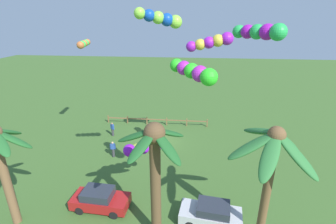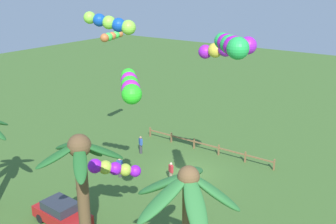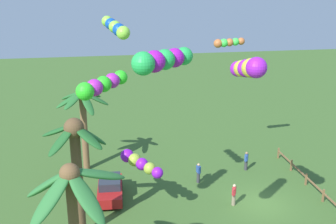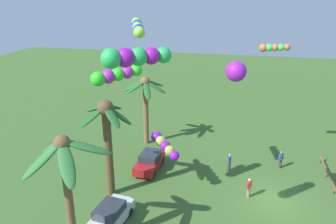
# 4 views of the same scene
# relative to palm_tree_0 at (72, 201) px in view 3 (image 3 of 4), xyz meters

# --- Properties ---
(ground_plane) EXTENTS (120.00, 120.00, 0.00)m
(ground_plane) POSITION_rel_palm_tree_0_xyz_m (7.55, -12.00, -5.77)
(ground_plane) COLOR #3D6028
(palm_tree_0) EXTENTS (4.42, 4.78, 7.56)m
(palm_tree_0) POSITION_rel_palm_tree_0_xyz_m (0.00, 0.00, 0.00)
(palm_tree_0) COLOR brown
(palm_tree_0) RESTS_ON ground
(palm_tree_1) EXTENTS (4.10, 4.19, 6.94)m
(palm_tree_1) POSITION_rel_palm_tree_0_xyz_m (15.23, -0.03, -0.53)
(palm_tree_1) COLOR brown
(palm_tree_1) RESTS_ON ground
(palm_tree_2) EXTENTS (3.85, 3.93, 7.54)m
(palm_tree_2) POSITION_rel_palm_tree_0_xyz_m (5.99, 0.09, -0.40)
(palm_tree_2) COLOR brown
(palm_tree_2) RESTS_ON ground
(rail_fence) EXTENTS (12.54, 0.12, 0.95)m
(rail_fence) POSITION_rel_palm_tree_0_xyz_m (8.41, -16.42, -5.18)
(rail_fence) COLOR brown
(rail_fence) RESTS_ON ground
(parked_car_0) EXTENTS (3.99, 1.91, 1.51)m
(parked_car_0) POSITION_rel_palm_tree_0_xyz_m (10.19, -1.78, -5.02)
(parked_car_0) COLOR #A51919
(parked_car_0) RESTS_ON ground
(spectator_0) EXTENTS (0.48, 0.40, 1.59)m
(spectator_0) POSITION_rel_palm_tree_0_xyz_m (12.89, -12.84, -4.95)
(spectator_0) COLOR #38383D
(spectator_0) RESTS_ON ground
(spectator_1) EXTENTS (0.49, 0.39, 1.59)m
(spectator_1) POSITION_rel_palm_tree_0_xyz_m (7.79, -10.11, -4.95)
(spectator_1) COLOR gray
(spectator_1) RESTS_ON ground
(spectator_2) EXTENTS (0.54, 0.30, 1.59)m
(spectator_2) POSITION_rel_palm_tree_0_xyz_m (11.44, -8.50, -4.95)
(spectator_2) COLOR #38383D
(spectator_2) RESTS_ON ground
(kite_tube_0) EXTENTS (2.44, 1.40, 1.07)m
(kite_tube_0) POSITION_rel_palm_tree_0_xyz_m (5.95, -2.44, 6.67)
(kite_tube_0) COLOR #8FE03F
(kite_tube_1) EXTENTS (2.38, 2.53, 1.37)m
(kite_tube_1) POSITION_rel_palm_tree_0_xyz_m (7.54, -3.69, -1.97)
(kite_tube_1) COLOR purple
(kite_tube_2) EXTENTS (0.75, 2.51, 0.73)m
(kite_tube_2) POSITION_rel_palm_tree_0_xyz_m (14.39, -11.35, 4.44)
(kite_tube_2) COLOR #C56833
(kite_tube_3) EXTENTS (3.63, 1.00, 1.54)m
(kite_tube_3) POSITION_rel_palm_tree_0_xyz_m (2.81, -8.66, 4.93)
(kite_tube_3) COLOR purple
(kite_tube_4) EXTENTS (2.62, 2.86, 0.95)m
(kite_tube_4) POSITION_rel_palm_tree_0_xyz_m (0.40, -4.02, 5.93)
(kite_tube_4) COLOR green
(kite_tube_5) EXTENTS (2.55, 2.63, 1.05)m
(kite_tube_5) POSITION_rel_palm_tree_0_xyz_m (4.09, -1.52, 4.06)
(kite_tube_5) COLOR #2CD724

